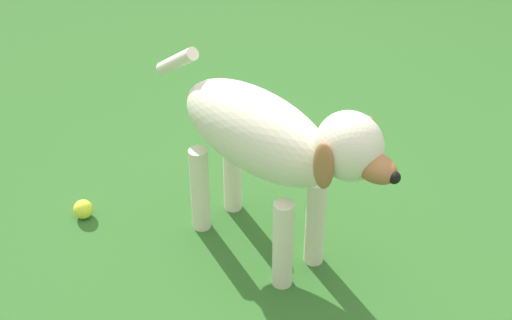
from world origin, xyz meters
TOP-DOWN VIEW (x-y plane):
  - ground at (0.00, 0.00)m, footprint 14.00×14.00m
  - dog at (-0.01, -0.01)m, footprint 0.46×0.88m
  - tennis_ball_0 at (0.51, -0.39)m, footprint 0.07×0.07m

SIDE VIEW (x-z plane):
  - ground at x=0.00m, z-range 0.00..0.00m
  - tennis_ball_0 at x=0.51m, z-range 0.00..0.07m
  - dog at x=-0.01m, z-range 0.10..0.74m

